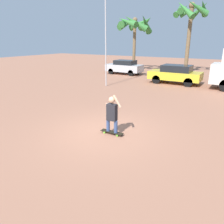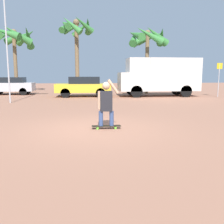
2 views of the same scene
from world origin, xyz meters
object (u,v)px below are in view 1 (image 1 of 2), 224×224
skateboard (112,132)px  flagpole (106,25)px  palm_tree_center_background (191,13)px  parked_car_yellow (175,74)px  person_skateboarder (112,113)px  parked_car_silver (124,67)px  palm_tree_far_left (135,24)px

skateboard → flagpole: bearing=123.4°
skateboard → palm_tree_center_background: (-1.53, 18.26, 6.03)m
parked_car_yellow → flagpole: size_ratio=0.53×
person_skateboarder → parked_car_silver: 15.96m
parked_car_yellow → parked_car_silver: 6.70m
skateboard → person_skateboarder: person_skateboarder is taller
skateboard → parked_car_silver: parked_car_silver is taller
skateboard → flagpole: size_ratio=0.12×
person_skateboarder → palm_tree_center_background: size_ratio=0.20×
parked_car_silver → flagpole: 7.65m
parked_car_silver → palm_tree_center_background: palm_tree_center_background is taller
skateboard → palm_tree_far_left: size_ratio=0.15×
parked_car_yellow → flagpole: (-4.41, -3.86, 3.73)m
skateboard → parked_car_yellow: (-0.82, 11.79, 0.74)m
skateboard → palm_tree_far_left: bearing=112.9°
person_skateboarder → parked_car_yellow: bearing=94.0°
parked_car_silver → palm_tree_center_background: (5.49, 3.92, 5.33)m
parked_car_yellow → palm_tree_center_background: (-0.71, 6.47, 5.29)m
skateboard → palm_tree_far_left: (-7.32, 17.29, 5.14)m
person_skateboarder → parked_car_yellow: size_ratio=0.36×
palm_tree_center_background → skateboard: bearing=-85.2°
flagpole → skateboard: bearing=-56.6°
palm_tree_center_background → flagpole: size_ratio=0.91×
person_skateboarder → palm_tree_center_background: bearing=94.8°
skateboard → palm_tree_center_background: 19.29m
parked_car_yellow → parked_car_silver: parked_car_yellow is taller
palm_tree_far_left → flagpole: bearing=-77.4°
person_skateboarder → palm_tree_far_left: palm_tree_far_left is taller
parked_car_yellow → palm_tree_far_left: size_ratio=0.68×
skateboard → parked_car_silver: bearing=116.1°
parked_car_yellow → palm_tree_far_left: 9.58m
palm_tree_center_background → flagpole: (-3.70, -10.34, -1.55)m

